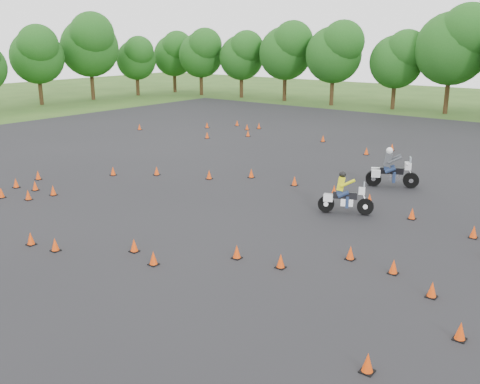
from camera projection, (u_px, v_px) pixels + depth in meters
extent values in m
plane|color=#2D5119|center=(169.00, 251.00, 18.53)|extent=(140.00, 140.00, 0.00)
plane|color=black|center=(268.00, 208.00, 23.08)|extent=(62.00, 62.00, 0.00)
cone|color=#EE440A|center=(31.00, 239.00, 18.98)|extent=(0.26, 0.26, 0.45)
cone|color=#EE440A|center=(16.00, 183.00, 26.19)|extent=(0.26, 0.26, 0.45)
cone|color=#EE440A|center=(38.00, 175.00, 27.66)|extent=(0.26, 0.26, 0.45)
cone|color=#EE440A|center=(350.00, 253.00, 17.73)|extent=(0.26, 0.26, 0.45)
cone|color=#EE440A|center=(28.00, 195.00, 24.22)|extent=(0.26, 0.26, 0.45)
cone|color=#EE440A|center=(207.00, 135.00, 38.91)|extent=(0.26, 0.26, 0.45)
cone|color=#EE440A|center=(412.00, 214.00, 21.66)|extent=(0.26, 0.26, 0.45)
cone|color=#EE440A|center=(248.00, 133.00, 39.66)|extent=(0.26, 0.26, 0.45)
cone|color=#EE440A|center=(157.00, 171.00, 28.56)|extent=(0.26, 0.26, 0.45)
cone|color=#EE440A|center=(53.00, 191.00, 24.93)|extent=(0.26, 0.26, 0.45)
cone|color=#EE440A|center=(394.00, 267.00, 16.66)|extent=(0.26, 0.26, 0.45)
cone|color=#EE440A|center=(153.00, 258.00, 17.31)|extent=(0.26, 0.26, 0.45)
cone|color=#EE440A|center=(369.00, 199.00, 23.61)|extent=(0.26, 0.26, 0.45)
cone|color=#EE440A|center=(323.00, 139.00, 37.63)|extent=(0.26, 0.26, 0.45)
cone|color=#EE440A|center=(366.00, 151.00, 33.49)|extent=(0.26, 0.26, 0.45)
cone|color=#EE440A|center=(55.00, 245.00, 18.44)|extent=(0.26, 0.26, 0.45)
cone|color=#EE440A|center=(259.00, 126.00, 42.98)|extent=(0.26, 0.26, 0.45)
cone|color=#EE440A|center=(474.00, 232.00, 19.62)|extent=(0.26, 0.26, 0.45)
cone|color=#EE440A|center=(281.00, 261.00, 17.08)|extent=(0.26, 0.26, 0.45)
cone|color=#EE440A|center=(134.00, 246.00, 18.37)|extent=(0.26, 0.26, 0.45)
cone|color=#EE440A|center=(432.00, 290.00, 15.15)|extent=(0.26, 0.26, 0.45)
cone|color=#EE440A|center=(237.00, 123.00, 44.41)|extent=(0.26, 0.26, 0.45)
cone|color=#EE440A|center=(392.00, 147.00, 34.63)|extent=(0.26, 0.26, 0.45)
cone|color=#EE440A|center=(209.00, 175.00, 27.77)|extent=(0.26, 0.26, 0.45)
cone|color=#EE440A|center=(207.00, 125.00, 43.32)|extent=(0.26, 0.26, 0.45)
cone|color=#EE440A|center=(251.00, 173.00, 28.05)|extent=(0.26, 0.26, 0.45)
cone|color=#EE440A|center=(237.00, 252.00, 17.82)|extent=(0.26, 0.26, 0.45)
cone|color=#EE440A|center=(460.00, 331.00, 13.01)|extent=(0.26, 0.26, 0.45)
cone|color=#EE440A|center=(1.00, 193.00, 24.55)|extent=(0.26, 0.26, 0.45)
cone|color=#EE440A|center=(368.00, 363.00, 11.75)|extent=(0.26, 0.26, 0.45)
cone|color=#EE440A|center=(294.00, 181.00, 26.56)|extent=(0.26, 0.26, 0.45)
cone|color=#EE440A|center=(35.00, 186.00, 25.72)|extent=(0.26, 0.26, 0.45)
cone|color=#EE440A|center=(113.00, 171.00, 28.53)|extent=(0.26, 0.26, 0.45)
cone|color=#EE440A|center=(334.00, 190.00, 24.98)|extent=(0.26, 0.26, 0.45)
cone|color=#EE440A|center=(247.00, 127.00, 42.43)|extent=(0.26, 0.26, 0.45)
cone|color=#EE440A|center=(139.00, 127.00, 42.44)|extent=(0.26, 0.26, 0.45)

